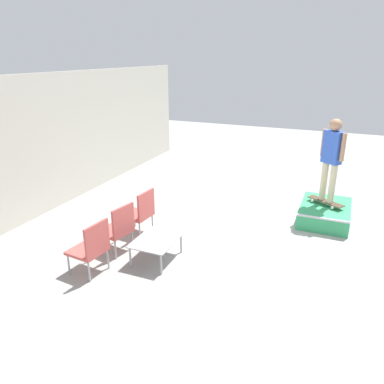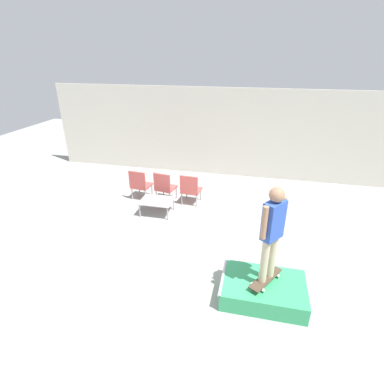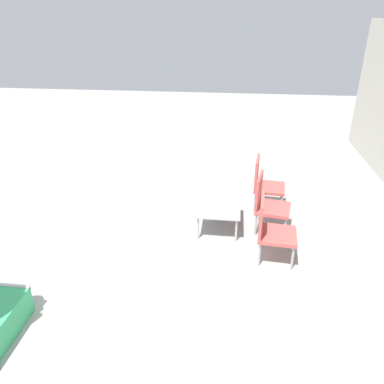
{
  "view_description": "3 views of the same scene",
  "coord_description": "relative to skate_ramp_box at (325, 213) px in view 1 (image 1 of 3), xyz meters",
  "views": [
    {
      "loc": [
        -6.15,
        -1.49,
        3.37
      ],
      "look_at": [
        -0.33,
        0.98,
        1.03
      ],
      "focal_mm": 35.0,
      "sensor_mm": 36.0,
      "label": 1
    },
    {
      "loc": [
        1.4,
        -5.52,
        4.02
      ],
      "look_at": [
        -0.09,
        0.99,
        0.89
      ],
      "focal_mm": 28.0,
      "sensor_mm": 36.0,
      "label": 2
    },
    {
      "loc": [
        4.11,
        1.48,
        3.19
      ],
      "look_at": [
        -0.42,
        0.96,
        0.96
      ],
      "focal_mm": 35.0,
      "sensor_mm": 36.0,
      "label": 3
    }
  ],
  "objects": [
    {
      "name": "ground_plane",
      "position": [
        -1.72,
        1.24,
        -0.17
      ],
      "size": [
        24.0,
        24.0,
        0.0
      ],
      "primitive_type": "plane",
      "color": "gray"
    },
    {
      "name": "skateboard_on_ramp",
      "position": [
        0.02,
        0.02,
        0.25
      ],
      "size": [
        0.59,
        0.79,
        0.07
      ],
      "rotation": [
        0.0,
        0.0,
        1.03
      ],
      "color": "#473828",
      "rests_on": "skate_ramp_box"
    },
    {
      "name": "patio_chair_center",
      "position": [
        -2.88,
        3.29,
        0.32
      ],
      "size": [
        0.61,
        0.61,
        0.92
      ],
      "rotation": [
        0.0,
        0.0,
        2.96
      ],
      "color": "#99999E",
      "rests_on": "ground_plane"
    },
    {
      "name": "house_wall_back",
      "position": [
        -1.72,
        5.83,
        1.33
      ],
      "size": [
        12.0,
        0.06,
        3.0
      ],
      "color": "beige",
      "rests_on": "ground_plane"
    },
    {
      "name": "person_skater",
      "position": [
        0.02,
        0.02,
        1.29
      ],
      "size": [
        0.39,
        0.48,
        1.74
      ],
      "rotation": [
        0.0,
        0.0,
        0.93
      ],
      "color": "#C6B793",
      "rests_on": "skateboard_on_ramp"
    },
    {
      "name": "patio_chair_left",
      "position": [
        -3.64,
        3.29,
        0.32
      ],
      "size": [
        0.57,
        0.57,
        0.92
      ],
      "rotation": [
        0.0,
        0.0,
        3.03
      ],
      "color": "#99999E",
      "rests_on": "ground_plane"
    },
    {
      "name": "patio_chair_right",
      "position": [
        -2.1,
        3.29,
        0.32
      ],
      "size": [
        0.56,
        0.56,
        0.92
      ],
      "rotation": [
        0.0,
        0.0,
        3.06
      ],
      "color": "#99999E",
      "rests_on": "ground_plane"
    },
    {
      "name": "coffee_table",
      "position": [
        -2.86,
        2.54,
        0.18
      ],
      "size": [
        0.88,
        0.68,
        0.39
      ],
      "color": "#9E9EA3",
      "rests_on": "ground_plane"
    },
    {
      "name": "skate_ramp_box",
      "position": [
        0.0,
        0.0,
        0.0
      ],
      "size": [
        1.49,
        1.01,
        0.36
      ],
      "color": "#339E60",
      "rests_on": "ground_plane"
    }
  ]
}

